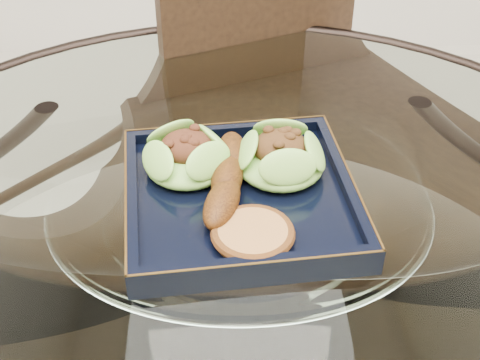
{
  "coord_description": "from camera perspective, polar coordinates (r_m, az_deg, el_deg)",
  "views": [
    {
      "loc": [
        -0.02,
        -0.59,
        1.28
      ],
      "look_at": [
        0.0,
        0.04,
        0.8
      ],
      "focal_mm": 50.0,
      "sensor_mm": 36.0,
      "label": 1
    }
  ],
  "objects": [
    {
      "name": "navy_plate",
      "position": [
        0.8,
        -0.0,
        -1.7
      ],
      "size": [
        0.3,
        0.3,
        0.02
      ],
      "primitive_type": "cube",
      "rotation": [
        0.0,
        0.0,
        0.11
      ],
      "color": "black",
      "rests_on": "dining_table"
    },
    {
      "name": "dining_chair",
      "position": [
        1.27,
        3.62,
        -0.6
      ],
      "size": [
        0.51,
        0.51,
        0.89
      ],
      "rotation": [
        0.0,
        0.0,
        0.4
      ],
      "color": "#321E10",
      "rests_on": "ground"
    },
    {
      "name": "lettuce_wrap_left",
      "position": [
        0.82,
        -4.52,
        1.85
      ],
      "size": [
        0.12,
        0.12,
        0.04
      ],
      "primitive_type": "ellipsoid",
      "rotation": [
        0.0,
        0.0,
        0.2
      ],
      "color": "#64A830",
      "rests_on": "navy_plate"
    },
    {
      "name": "lettuce_wrap_right",
      "position": [
        0.82,
        3.47,
        1.79
      ],
      "size": [
        0.14,
        0.14,
        0.04
      ],
      "primitive_type": "ellipsoid",
      "rotation": [
        0.0,
        0.0,
        -0.41
      ],
      "color": "#52942B",
      "rests_on": "navy_plate"
    },
    {
      "name": "roasted_plantain",
      "position": [
        0.79,
        -1.1,
        0.23
      ],
      "size": [
        0.06,
        0.18,
        0.03
      ],
      "primitive_type": "ellipsoid",
      "rotation": [
        0.0,
        0.0,
        1.43
      ],
      "color": "#602F0A",
      "rests_on": "navy_plate"
    },
    {
      "name": "dining_table",
      "position": [
        0.9,
        -0.04,
        -11.82
      ],
      "size": [
        1.13,
        1.13,
        0.77
      ],
      "color": "white",
      "rests_on": "ground"
    },
    {
      "name": "crumb_patty",
      "position": [
        0.73,
        1.1,
        -4.7
      ],
      "size": [
        0.1,
        0.1,
        0.02
      ],
      "primitive_type": "cylinder",
      "rotation": [
        0.0,
        0.0,
        -0.34
      ],
      "color": "#A36936",
      "rests_on": "navy_plate"
    }
  ]
}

